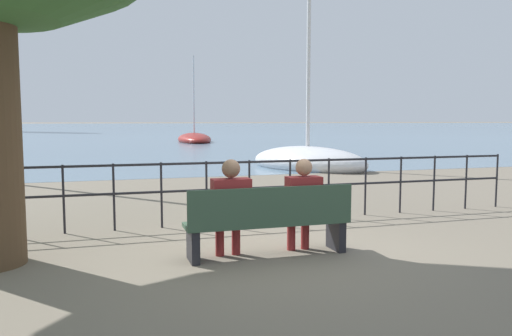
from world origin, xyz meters
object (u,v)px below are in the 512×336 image
(seated_person_left, at_px, (230,204))
(seated_person_right, at_px, (303,201))
(sailboat_0, at_px, (308,161))
(park_bench, at_px, (269,222))
(sailboat_1, at_px, (194,139))

(seated_person_left, relative_size, seated_person_right, 1.01)
(sailboat_0, bearing_deg, park_bench, -139.70)
(park_bench, height_order, seated_person_right, seated_person_right)
(sailboat_1, bearing_deg, sailboat_0, -85.03)
(park_bench, bearing_deg, seated_person_right, 9.38)
(seated_person_right, relative_size, sailboat_0, 0.14)
(park_bench, xyz_separation_m, sailboat_0, (5.06, 10.66, -0.17))
(seated_person_left, relative_size, sailboat_0, 0.14)
(seated_person_right, bearing_deg, sailboat_1, 82.20)
(sailboat_0, relative_size, sailboat_1, 1.08)
(park_bench, distance_m, sailboat_1, 34.65)
(park_bench, height_order, sailboat_0, sailboat_0)
(seated_person_left, distance_m, sailboat_0, 11.95)
(sailboat_0, height_order, sailboat_1, sailboat_0)
(park_bench, relative_size, seated_person_right, 1.73)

